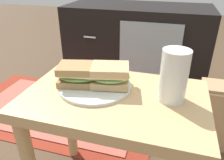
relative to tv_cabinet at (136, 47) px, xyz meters
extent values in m
cube|color=tan|center=(0.10, -0.95, 0.15)|extent=(0.56, 0.36, 0.04)
cylinder|color=tan|center=(-0.14, -0.80, -0.08)|extent=(0.04, 0.04, 0.43)
cylinder|color=tan|center=(0.35, -0.80, -0.08)|extent=(0.04, 0.04, 0.43)
cube|color=black|center=(0.00, 0.00, 0.00)|extent=(0.96, 0.44, 0.58)
cube|color=#8C9EA8|center=(0.12, -0.22, 0.01)|extent=(0.37, 0.01, 0.44)
cylinder|color=silver|center=(-0.26, -0.23, 0.12)|extent=(0.08, 0.01, 0.01)
cylinder|color=silver|center=(-0.26, -0.23, -0.10)|extent=(0.08, 0.01, 0.01)
cube|color=maroon|center=(-0.39, -0.50, -0.29)|extent=(1.20, 0.67, 0.01)
cube|color=#BA5B4C|center=(-0.39, -0.50, -0.28)|extent=(0.99, 0.55, 0.00)
cylinder|color=silver|center=(0.03, -0.92, 0.17)|extent=(0.24, 0.24, 0.01)
cube|color=#9E7A4C|center=(-0.02, -0.93, 0.19)|extent=(0.14, 0.11, 0.02)
ellipsoid|color=#729E4C|center=(-0.02, -0.93, 0.21)|extent=(0.15, 0.12, 0.02)
cube|color=beige|center=(-0.02, -0.93, 0.22)|extent=(0.13, 0.10, 0.01)
cube|color=#9E7A4C|center=(-0.02, -0.93, 0.23)|extent=(0.14, 0.11, 0.02)
cube|color=tan|center=(0.08, -0.91, 0.19)|extent=(0.13, 0.11, 0.02)
ellipsoid|color=#8CB260|center=(0.08, -0.91, 0.21)|extent=(0.14, 0.12, 0.02)
cube|color=beige|center=(0.08, -0.91, 0.22)|extent=(0.12, 0.10, 0.01)
cube|color=tan|center=(0.08, -0.91, 0.24)|extent=(0.13, 0.11, 0.02)
cylinder|color=silver|center=(0.27, -0.93, 0.25)|extent=(0.08, 0.08, 0.15)
cylinder|color=orange|center=(0.27, -0.93, 0.24)|extent=(0.07, 0.07, 0.12)
cylinder|color=white|center=(0.27, -0.93, 0.30)|extent=(0.07, 0.07, 0.01)
cube|color=tan|center=(0.50, -0.53, -0.13)|extent=(0.19, 0.13, 0.31)
cube|color=tan|center=(0.50, -0.53, 0.03)|extent=(0.18, 0.11, 0.03)
camera|label=1|loc=(0.26, -1.50, 0.52)|focal=35.23mm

